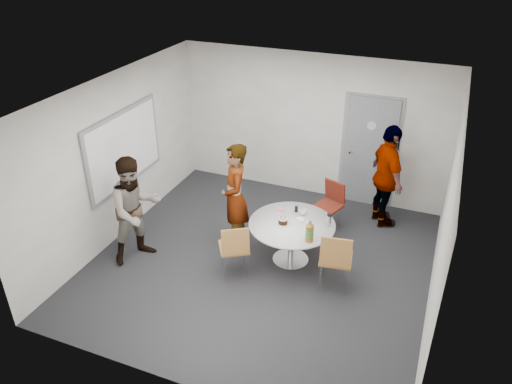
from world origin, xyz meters
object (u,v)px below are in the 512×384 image
at_px(whiteboard, 124,148).
at_px(table, 293,229).
at_px(person_left, 136,210).
at_px(chair_near_left, 235,246).
at_px(chair_near_right, 336,257).
at_px(person_right, 387,177).
at_px(door, 369,152).
at_px(chair_far, 331,200).
at_px(person_main, 235,197).

xyz_separation_m(whiteboard, table, (2.90, 0.01, -0.85)).
xyz_separation_m(whiteboard, person_left, (0.64, -0.75, -0.59)).
relative_size(whiteboard, table, 1.45).
bearing_deg(chair_near_left, table, 12.03).
height_order(chair_near_right, person_right, person_right).
relative_size(table, person_left, 0.76).
relative_size(table, chair_near_left, 1.48).
relative_size(door, whiteboard, 1.12).
relative_size(chair_near_right, person_right, 0.52).
height_order(table, person_right, person_right).
xyz_separation_m(door, chair_near_right, (0.10, -2.68, -0.45)).
bearing_deg(door, chair_far, -109.75).
height_order(door, chair_near_left, door).
bearing_deg(door, person_main, -127.53).
distance_m(whiteboard, chair_near_right, 3.78).
xyz_separation_m(whiteboard, chair_far, (3.17, 1.21, -0.93)).
xyz_separation_m(table, person_right, (1.09, 1.64, 0.31)).
height_order(chair_near_left, person_left, person_left).
xyz_separation_m(table, chair_far, (0.28, 1.19, -0.08)).
bearing_deg(chair_near_right, whiteboard, 164.75).
xyz_separation_m(person_main, person_right, (2.10, 1.54, 0.03)).
bearing_deg(chair_far, chair_near_right, 126.78).
distance_m(table, chair_far, 1.23).
bearing_deg(whiteboard, person_main, 3.42).
bearing_deg(person_right, person_main, 95.57).
distance_m(door, table, 2.40).
distance_m(chair_near_left, person_left, 1.62).
bearing_deg(person_right, door, 3.90).
bearing_deg(chair_far, door, -89.64).
relative_size(chair_near_left, chair_far, 1.04).
relative_size(whiteboard, person_left, 1.11).
bearing_deg(chair_near_right, table, 142.30).
distance_m(door, person_right, 0.77).
bearing_deg(person_left, chair_near_left, -55.10).
bearing_deg(chair_far, chair_near_left, 82.76).
height_order(chair_near_left, chair_far, chair_near_left).
bearing_deg(chair_far, whiteboard, 40.94).
height_order(chair_far, person_left, person_left).
height_order(door, chair_near_right, door).
xyz_separation_m(chair_near_left, person_main, (-0.32, 0.76, 0.35)).
xyz_separation_m(chair_near_left, person_left, (-1.58, -0.11, 0.32)).
bearing_deg(chair_near_right, chair_near_left, -179.48).
xyz_separation_m(person_main, person_left, (-1.26, -0.87, -0.03)).
distance_m(table, person_left, 2.40).
height_order(whiteboard, chair_near_left, whiteboard).
bearing_deg(person_main, person_right, 95.87).
bearing_deg(whiteboard, chair_far, 20.83).
height_order(person_main, person_right, person_right).
relative_size(table, chair_far, 1.54).
distance_m(person_main, person_right, 2.61).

